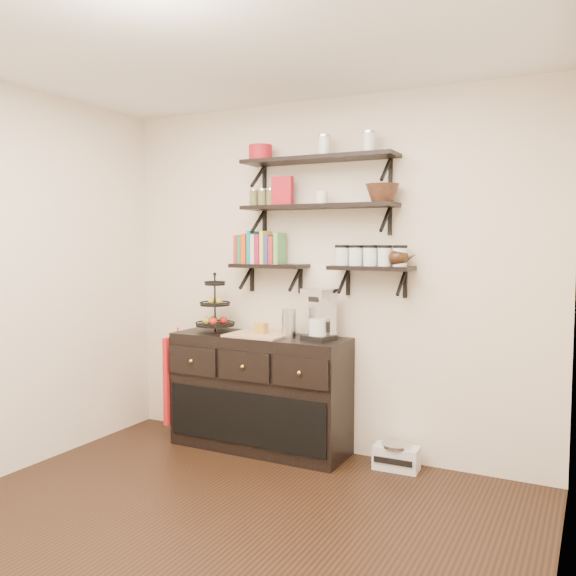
{
  "coord_description": "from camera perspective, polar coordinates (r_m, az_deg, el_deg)",
  "views": [
    {
      "loc": [
        1.89,
        -2.54,
        1.63
      ],
      "look_at": [
        -0.01,
        1.15,
        1.31
      ],
      "focal_mm": 38.0,
      "sensor_mm": 36.0,
      "label": 1
    }
  ],
  "objects": [
    {
      "name": "teapot",
      "position": [
        4.36,
        10.3,
        2.95
      ],
      "size": [
        0.22,
        0.18,
        0.15
      ],
      "primitive_type": null,
      "rotation": [
        0.0,
        0.0,
        -0.18
      ],
      "color": "black",
      "rests_on": "shelf_low_right"
    },
    {
      "name": "right_wall",
      "position": [
        2.56,
        23.98,
        -2.21
      ],
      "size": [
        0.02,
        3.5,
        2.7
      ],
      "primitive_type": "cube",
      "color": "#F3E6CE",
      "rests_on": "ground"
    },
    {
      "name": "shelf_mid",
      "position": [
        4.58,
        2.81,
        7.58
      ],
      "size": [
        1.2,
        0.27,
        0.23
      ],
      "color": "black",
      "rests_on": "back_wall"
    },
    {
      "name": "recipe_box",
      "position": [
        4.71,
        -0.52,
        9.06
      ],
      "size": [
        0.16,
        0.07,
        0.22
      ],
      "primitive_type": "cube",
      "rotation": [
        0.0,
        0.0,
        0.07
      ],
      "color": "#A4121F",
      "rests_on": "shelf_mid"
    },
    {
      "name": "apron",
      "position": [
        5.13,
        -10.39,
        -8.33
      ],
      "size": [
        0.04,
        0.3,
        0.71
      ],
      "primitive_type": "cube",
      "color": "#A31114",
      "rests_on": "sideboard"
    },
    {
      "name": "ceiling",
      "position": [
        3.34,
        -9.68,
        23.06
      ],
      "size": [
        3.5,
        3.5,
        0.02
      ],
      "primitive_type": "cube",
      "color": "white",
      "rests_on": "back_wall"
    },
    {
      "name": "cookbooks",
      "position": [
        4.81,
        -2.68,
        3.65
      ],
      "size": [
        0.36,
        0.15,
        0.26
      ],
      "color": "#B52726",
      "rests_on": "shelf_low_left"
    },
    {
      "name": "shelf_top",
      "position": [
        4.61,
        2.83,
        11.93
      ],
      "size": [
        1.2,
        0.27,
        0.23
      ],
      "color": "black",
      "rests_on": "back_wall"
    },
    {
      "name": "ramekins",
      "position": [
        4.56,
        3.18,
        8.42
      ],
      "size": [
        0.09,
        0.09,
        0.1
      ],
      "primitive_type": "cylinder",
      "color": "white",
      "rests_on": "shelf_mid"
    },
    {
      "name": "shelf_low_left",
      "position": [
        4.77,
        -1.75,
        2.0
      ],
      "size": [
        0.6,
        0.25,
        0.23
      ],
      "color": "black",
      "rests_on": "back_wall"
    },
    {
      "name": "floor",
      "position": [
        3.56,
        -9.07,
        -22.87
      ],
      "size": [
        3.5,
        3.5,
        0.0
      ],
      "primitive_type": "plane",
      "color": "black",
      "rests_on": "ground"
    },
    {
      "name": "thermal_carafe",
      "position": [
        4.58,
        0.09,
        -3.35
      ],
      "size": [
        0.11,
        0.11,
        0.22
      ],
      "primitive_type": "cylinder",
      "color": "silver",
      "rests_on": "sideboard"
    },
    {
      "name": "sideboard",
      "position": [
        4.82,
        -2.65,
        -9.7
      ],
      "size": [
        1.4,
        0.5,
        0.92
      ],
      "color": "black",
      "rests_on": "floor"
    },
    {
      "name": "back_wall",
      "position": [
        4.7,
        3.45,
        1.01
      ],
      "size": [
        3.5,
        0.02,
        2.7
      ],
      "primitive_type": "cube",
      "color": "#F3E6CE",
      "rests_on": "ground"
    },
    {
      "name": "fruit_stand",
      "position": [
        4.93,
        -6.8,
        -2.27
      ],
      "size": [
        0.31,
        0.31,
        0.46
      ],
      "rotation": [
        0.0,
        0.0,
        -0.13
      ],
      "color": "black",
      "rests_on": "sideboard"
    },
    {
      "name": "coffee_maker",
      "position": [
        4.51,
        3.05,
        -2.57
      ],
      "size": [
        0.25,
        0.25,
        0.38
      ],
      "rotation": [
        0.0,
        0.0,
        -0.27
      ],
      "color": "black",
      "rests_on": "sideboard"
    },
    {
      "name": "walnut_bowl",
      "position": [
        4.4,
        8.81,
        8.75
      ],
      "size": [
        0.24,
        0.24,
        0.13
      ],
      "primitive_type": null,
      "color": "black",
      "rests_on": "shelf_mid"
    },
    {
      "name": "candle",
      "position": [
        4.72,
        -2.5,
        -3.78
      ],
      "size": [
        0.08,
        0.08,
        0.08
      ],
      "primitive_type": "cube",
      "color": "#AA7927",
      "rests_on": "sideboard"
    },
    {
      "name": "radio",
      "position": [
        4.57,
        10.1,
        -15.28
      ],
      "size": [
        0.32,
        0.22,
        0.19
      ],
      "rotation": [
        0.0,
        0.0,
        0.03
      ],
      "color": "silver",
      "rests_on": "floor"
    },
    {
      "name": "red_pot",
      "position": [
        4.84,
        -2.59,
        12.51
      ],
      "size": [
        0.18,
        0.18,
        0.12
      ],
      "primitive_type": "cylinder",
      "color": "#A4121F",
      "rests_on": "shelf_top"
    },
    {
      "name": "shelf_low_right",
      "position": [
        4.43,
        7.82,
        1.78
      ],
      "size": [
        0.6,
        0.25,
        0.23
      ],
      "color": "black",
      "rests_on": "back_wall"
    },
    {
      "name": "glass_canisters",
      "position": [
        4.43,
        7.7,
        2.91
      ],
      "size": [
        0.54,
        0.1,
        0.13
      ],
      "color": "silver",
      "rests_on": "shelf_low_right"
    }
  ]
}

